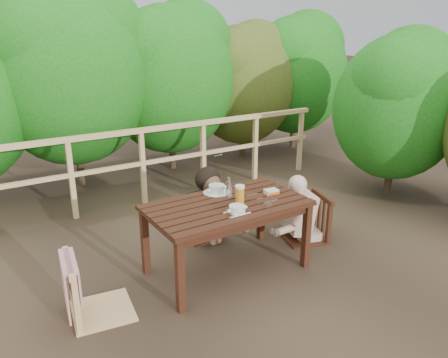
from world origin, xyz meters
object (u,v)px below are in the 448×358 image
chair_far (200,200)px  beer_glass (240,194)px  tumbler (269,205)px  butter_tub (271,192)px  soup_far (217,189)px  diner_right (309,186)px  chair_left (97,258)px  bottle (229,190)px  soup_near (237,210)px  woman (199,181)px  table (227,238)px  chair_right (306,199)px

chair_far → beer_glass: (-0.04, -0.80, 0.33)m
chair_far → tumbler: bearing=-90.0°
butter_tub → soup_far: bearing=149.7°
soup_far → tumbler: 0.60m
diner_right → beer_glass: diner_right is taller
chair_left → bottle: chair_left is taller
bottle → butter_tub: size_ratio=1.83×
beer_glass → butter_tub: size_ratio=1.32×
tumbler → soup_near: bearing=169.3°
woman → tumbler: bearing=89.9°
butter_tub → chair_far: bearing=119.7°
diner_right → butter_tub: size_ratio=9.25×
chair_far → tumbler: 1.09m
table → chair_far: bearing=79.0°
diner_right → bottle: diner_right is taller
beer_glass → tumbler: size_ratio=2.31×
diner_right → bottle: 1.08m
chair_right → tumbler: (-0.83, -0.40, 0.25)m
diner_right → soup_near: bearing=123.5°
soup_near → table: bearing=78.4°
chair_far → chair_left: bearing=-155.8°
diner_right → soup_far: diner_right is taller
chair_far → beer_glass: bearing=-98.1°
soup_far → butter_tub: soup_far is taller
chair_right → butter_tub: 0.65m
chair_left → chair_far: (1.36, 0.78, -0.07)m
woman → beer_glass: bearing=82.0°
bottle → butter_tub: 0.46m
diner_right → tumbler: size_ratio=16.20×
beer_glass → tumbler: (0.14, -0.25, -0.05)m
soup_far → tumbler: (0.18, -0.58, -0.01)m
chair_far → diner_right: diner_right is taller
woman → butter_tub: woman is taller
soup_far → bottle: bearing=-94.9°
butter_tub → tumbler: bearing=-125.7°
chair_left → woman: (1.36, 0.80, 0.14)m
chair_right → bottle: 1.08m
chair_right → soup_near: (-1.13, -0.34, 0.25)m
chair_right → woman: 1.16m
chair_left → beer_glass: 1.35m
chair_left → table: bearing=-81.3°
chair_left → butter_tub: chair_left is taller
woman → tumbler: size_ratio=17.07×
chair_far → diner_right: size_ratio=0.70×
tumbler → chair_right: bearing=25.6°
beer_glass → bottle: bottle is taller
woman → chair_far: bearing=84.5°
chair_far → tumbler: chair_far is taller
woman → soup_far: woman is taller
soup_near → chair_far: bearing=78.8°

